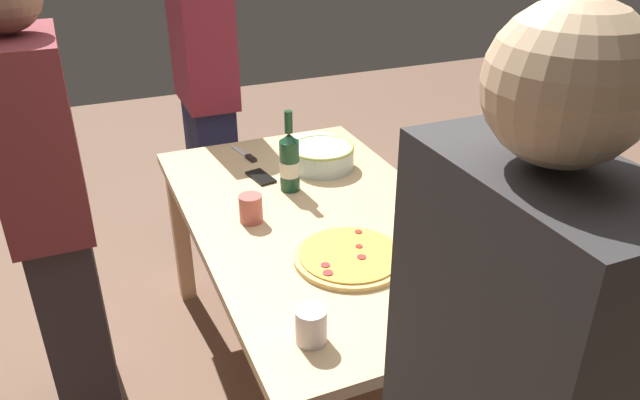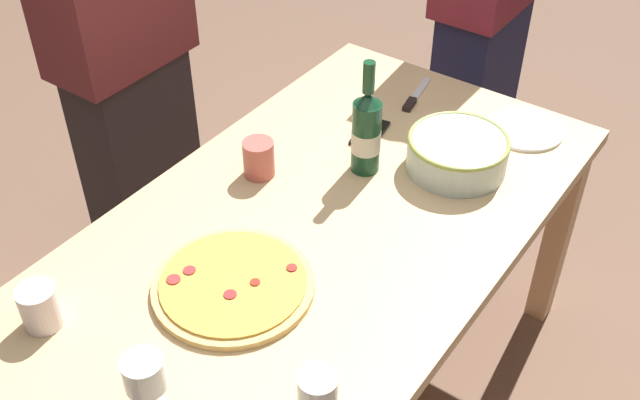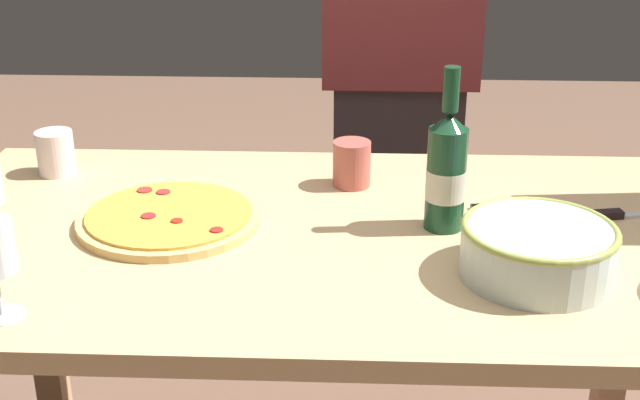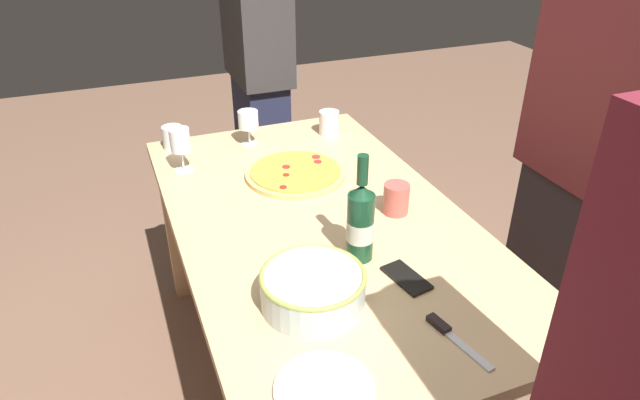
{
  "view_description": "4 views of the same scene",
  "coord_description": "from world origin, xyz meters",
  "px_view_note": "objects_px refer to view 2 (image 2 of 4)",
  "views": [
    {
      "loc": [
        -1.77,
        0.75,
        1.82
      ],
      "look_at": [
        0.0,
        0.0,
        0.81
      ],
      "focal_mm": 34.15,
      "sensor_mm": 36.0,
      "label": 1
    },
    {
      "loc": [
        -1.17,
        -0.83,
        2.0
      ],
      "look_at": [
        0.0,
        0.0,
        0.81
      ],
      "focal_mm": 43.21,
      "sensor_mm": 36.0,
      "label": 2
    },
    {
      "loc": [
        0.06,
        -1.51,
        1.45
      ],
      "look_at": [
        0.0,
        0.0,
        0.81
      ],
      "focal_mm": 47.8,
      "sensor_mm": 36.0,
      "label": 3
    },
    {
      "loc": [
        1.43,
        -0.57,
        1.7
      ],
      "look_at": [
        0.0,
        0.0,
        0.81
      ],
      "focal_mm": 31.72,
      "sensor_mm": 36.0,
      "label": 4
    }
  ],
  "objects_px": {
    "serving_bowl": "(457,152)",
    "wine_glass_near_pizza": "(318,396)",
    "cup_ceramic": "(40,307)",
    "person_guest_left": "(122,55)",
    "cup_amber": "(259,158)",
    "cell_phone": "(370,133)",
    "side_plate": "(525,129)",
    "pizza_knife": "(414,98)",
    "dining_table": "(320,248)",
    "wine_bottle": "(366,131)",
    "pizza": "(233,285)",
    "wine_glass_by_bottle": "(145,376)"
  },
  "relations": [
    {
      "from": "serving_bowl",
      "to": "wine_glass_near_pizza",
      "type": "distance_m",
      "value": 0.9
    },
    {
      "from": "cup_ceramic",
      "to": "person_guest_left",
      "type": "distance_m",
      "value": 1.0
    },
    {
      "from": "cup_amber",
      "to": "cell_phone",
      "type": "distance_m",
      "value": 0.36
    },
    {
      "from": "side_plate",
      "to": "pizza_knife",
      "type": "distance_m",
      "value": 0.34
    },
    {
      "from": "cup_ceramic",
      "to": "dining_table",
      "type": "bearing_deg",
      "value": -24.85
    },
    {
      "from": "dining_table",
      "to": "pizza_knife",
      "type": "height_order",
      "value": "pizza_knife"
    },
    {
      "from": "pizza_knife",
      "to": "wine_bottle",
      "type": "bearing_deg",
      "value": -170.14
    },
    {
      "from": "pizza",
      "to": "cell_phone",
      "type": "relative_size",
      "value": 2.54
    },
    {
      "from": "wine_glass_by_bottle",
      "to": "cup_ceramic",
      "type": "distance_m",
      "value": 0.35
    },
    {
      "from": "dining_table",
      "to": "cup_amber",
      "type": "relative_size",
      "value": 15.83
    },
    {
      "from": "pizza",
      "to": "cup_amber",
      "type": "xyz_separation_m",
      "value": [
        0.36,
        0.22,
        0.04
      ]
    },
    {
      "from": "wine_glass_near_pizza",
      "to": "cell_phone",
      "type": "height_order",
      "value": "wine_glass_near_pizza"
    },
    {
      "from": "pizza",
      "to": "cup_ceramic",
      "type": "distance_m",
      "value": 0.41
    },
    {
      "from": "side_plate",
      "to": "person_guest_left",
      "type": "relative_size",
      "value": 0.13
    },
    {
      "from": "cell_phone",
      "to": "cup_ceramic",
      "type": "bearing_deg",
      "value": 69.27
    },
    {
      "from": "wine_glass_by_bottle",
      "to": "person_guest_left",
      "type": "height_order",
      "value": "person_guest_left"
    },
    {
      "from": "cup_ceramic",
      "to": "side_plate",
      "type": "distance_m",
      "value": 1.38
    },
    {
      "from": "wine_glass_near_pizza",
      "to": "pizza_knife",
      "type": "bearing_deg",
      "value": 21.56
    },
    {
      "from": "serving_bowl",
      "to": "side_plate",
      "type": "relative_size",
      "value": 1.24
    },
    {
      "from": "cell_phone",
      "to": "serving_bowl",
      "type": "bearing_deg",
      "value": 169.95
    },
    {
      "from": "wine_bottle",
      "to": "person_guest_left",
      "type": "bearing_deg",
      "value": 93.5
    },
    {
      "from": "serving_bowl",
      "to": "wine_bottle",
      "type": "height_order",
      "value": "wine_bottle"
    },
    {
      "from": "cup_ceramic",
      "to": "wine_glass_by_bottle",
      "type": "bearing_deg",
      "value": -93.67
    },
    {
      "from": "dining_table",
      "to": "wine_bottle",
      "type": "height_order",
      "value": "wine_bottle"
    },
    {
      "from": "serving_bowl",
      "to": "cup_ceramic",
      "type": "xyz_separation_m",
      "value": [
        -1.0,
        0.46,
        -0.0
      ]
    },
    {
      "from": "wine_glass_by_bottle",
      "to": "cup_ceramic",
      "type": "xyz_separation_m",
      "value": [
        0.02,
        0.34,
        -0.05
      ]
    },
    {
      "from": "dining_table",
      "to": "cup_ceramic",
      "type": "relative_size",
      "value": 15.97
    },
    {
      "from": "wine_glass_by_bottle",
      "to": "cell_phone",
      "type": "height_order",
      "value": "wine_glass_by_bottle"
    },
    {
      "from": "wine_glass_near_pizza",
      "to": "wine_glass_by_bottle",
      "type": "distance_m",
      "value": 0.32
    },
    {
      "from": "dining_table",
      "to": "cell_phone",
      "type": "relative_size",
      "value": 11.11
    },
    {
      "from": "wine_glass_by_bottle",
      "to": "cell_phone",
      "type": "xyz_separation_m",
      "value": [
        1.02,
        0.16,
        -0.09
      ]
    },
    {
      "from": "cup_ceramic",
      "to": "person_guest_left",
      "type": "relative_size",
      "value": 0.06
    },
    {
      "from": "pizza_knife",
      "to": "person_guest_left",
      "type": "relative_size",
      "value": 0.12
    },
    {
      "from": "wine_glass_near_pizza",
      "to": "cup_ceramic",
      "type": "xyz_separation_m",
      "value": [
        -0.12,
        0.63,
        -0.06
      ]
    },
    {
      "from": "wine_glass_by_bottle",
      "to": "side_plate",
      "type": "bearing_deg",
      "value": -8.54
    },
    {
      "from": "wine_glass_near_pizza",
      "to": "side_plate",
      "type": "bearing_deg",
      "value": 4.82
    },
    {
      "from": "wine_glass_near_pizza",
      "to": "side_plate",
      "type": "xyz_separation_m",
      "value": [
        1.15,
        0.1,
        -0.11
      ]
    },
    {
      "from": "cup_ceramic",
      "to": "side_plate",
      "type": "bearing_deg",
      "value": -22.83
    },
    {
      "from": "dining_table",
      "to": "pizza",
      "type": "distance_m",
      "value": 0.32
    },
    {
      "from": "dining_table",
      "to": "cup_amber",
      "type": "height_order",
      "value": "cup_amber"
    },
    {
      "from": "cell_phone",
      "to": "person_guest_left",
      "type": "relative_size",
      "value": 0.09
    },
    {
      "from": "wine_glass_near_pizza",
      "to": "side_plate",
      "type": "distance_m",
      "value": 1.16
    },
    {
      "from": "serving_bowl",
      "to": "cup_ceramic",
      "type": "relative_size",
      "value": 2.69
    },
    {
      "from": "cup_amber",
      "to": "side_plate",
      "type": "relative_size",
      "value": 0.46
    },
    {
      "from": "wine_glass_near_pizza",
      "to": "dining_table",
      "type": "bearing_deg",
      "value": 35.14
    },
    {
      "from": "pizza",
      "to": "wine_glass_by_bottle",
      "type": "bearing_deg",
      "value": -166.56
    },
    {
      "from": "dining_table",
      "to": "cell_phone",
      "type": "bearing_deg",
      "value": 14.6
    },
    {
      "from": "cup_ceramic",
      "to": "side_plate",
      "type": "height_order",
      "value": "cup_ceramic"
    },
    {
      "from": "pizza",
      "to": "wine_glass_near_pizza",
      "type": "bearing_deg",
      "value": -117.52
    },
    {
      "from": "cup_ceramic",
      "to": "cell_phone",
      "type": "xyz_separation_m",
      "value": [
        1.0,
        -0.18,
        -0.05
      ]
    }
  ]
}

